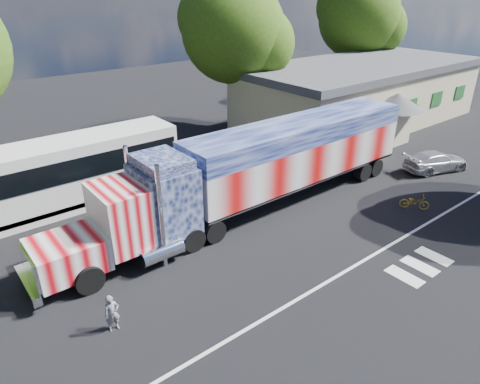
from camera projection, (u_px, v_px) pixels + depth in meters
ground at (280, 250)px, 20.10m from camera, size 100.00×100.00×0.00m
lane_markings at (369, 274)px, 18.41m from camera, size 30.00×2.67×0.01m
semi_truck at (262, 167)px, 22.86m from camera, size 22.55×3.56×4.81m
coach_bus at (62, 174)px, 23.26m from camera, size 12.97×3.02×3.77m
hall_building at (361, 93)px, 37.76m from camera, size 22.40×12.80×5.20m
parked_car at (436, 161)px, 28.45m from camera, size 4.86×3.16×1.31m
woman at (112, 313)px, 15.19m from camera, size 0.56×0.39×1.46m
bicycle at (414, 202)px, 23.64m from camera, size 1.37×1.58×0.82m
tree_far_ne at (360, 18)px, 44.37m from camera, size 8.76×8.34×12.37m
tree_ne_a at (235, 32)px, 33.77m from camera, size 8.59×8.18×12.03m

